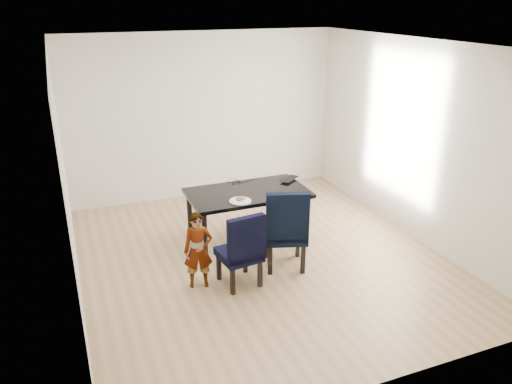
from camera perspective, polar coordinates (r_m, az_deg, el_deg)
name	(u,v)px	position (r m, az deg, el deg)	size (l,w,h in m)	color
floor	(262,258)	(6.59, 0.65, -7.53)	(4.50, 5.00, 0.01)	tan
ceiling	(263,43)	(5.79, 0.77, 16.65)	(4.50, 5.00, 0.01)	white
wall_back	(204,116)	(8.34, -5.94, 8.61)	(4.50, 0.01, 2.70)	silver
wall_front	(385,250)	(4.03, 14.51, -6.47)	(4.50, 0.01, 2.70)	silver
wall_left	(65,183)	(5.64, -21.00, 0.93)	(0.01, 5.00, 2.70)	white
wall_right	(414,141)	(7.19, 17.64, 5.61)	(0.01, 5.00, 2.70)	white
dining_table	(248,217)	(6.84, -0.93, -2.85)	(1.60, 0.90, 0.75)	black
chair_left	(239,248)	(5.83, -1.97, -6.40)	(0.45, 0.47, 0.94)	black
chair_right	(285,227)	(6.19, 3.33, -4.01)	(0.51, 0.53, 1.06)	black
child	(198,250)	(5.82, -6.62, -6.65)	(0.34, 0.22, 0.93)	orange
plate	(240,201)	(6.36, -1.80, -1.04)	(0.28, 0.28, 0.02)	white
sandwich	(240,198)	(6.35, -1.81, -0.73)	(0.14, 0.07, 0.06)	#985D36
laptop	(287,179)	(7.13, 3.52, 1.52)	(0.34, 0.22, 0.03)	black
cable_tangle	(237,183)	(6.99, -2.20, 1.03)	(0.14, 0.14, 0.01)	black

